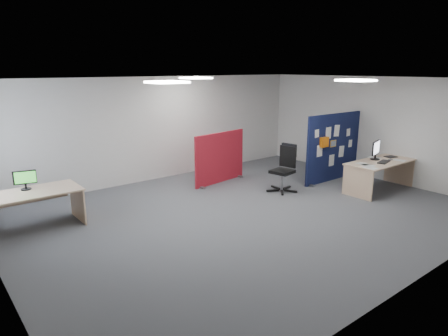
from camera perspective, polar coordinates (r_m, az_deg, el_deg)
floor at (r=8.31m, az=3.28°, el=-6.45°), size 9.00×9.00×0.00m
ceiling at (r=7.78m, az=3.57°, el=12.51°), size 9.00×7.00×0.02m
wall_back at (r=10.75m, az=-9.17°, el=5.59°), size 9.00×0.02×2.70m
wall_front at (r=5.89m, az=26.77°, el=-2.89°), size 9.00×0.02×2.70m
wall_right at (r=11.40m, az=20.61°, el=5.35°), size 0.02×7.00×2.70m
ceiling_lights at (r=8.50m, az=2.20°, el=12.46°), size 4.10×4.10×0.04m
navy_divider at (r=10.88m, az=15.42°, el=2.88°), size 2.15×0.30×1.77m
main_desk at (r=10.38m, az=21.20°, el=0.07°), size 1.89×0.84×0.73m
monitor_main at (r=10.41m, az=20.89°, el=2.52°), size 0.52×0.22×0.46m
keyboard at (r=10.22m, az=21.86°, el=0.82°), size 0.48×0.28×0.02m
mouse at (r=10.52m, az=22.67°, el=1.11°), size 0.11×0.07×0.03m
paper_tray at (r=10.90m, az=22.73°, el=1.50°), size 0.32×0.28×0.01m
red_divider at (r=10.32m, az=-0.59°, el=1.44°), size 1.74×0.31×1.31m
second_desk at (r=8.14m, az=-26.05°, el=-4.20°), size 1.75×0.88×0.73m
monitor_second at (r=8.19m, az=-26.56°, el=-1.44°), size 0.39×0.18×0.36m
office_chair at (r=9.72m, az=8.71°, el=0.41°), size 0.74×0.73×1.12m
desk_papers at (r=10.09m, az=20.78°, el=0.69°), size 1.46×0.85×0.00m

